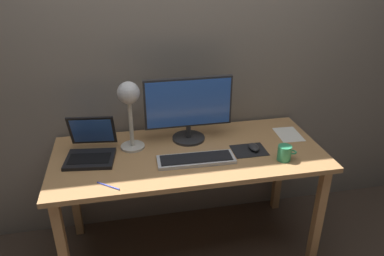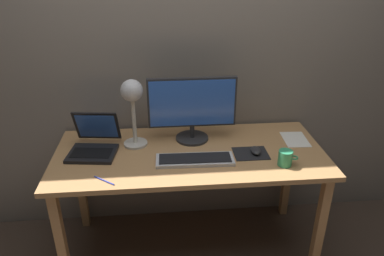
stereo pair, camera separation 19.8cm
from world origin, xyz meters
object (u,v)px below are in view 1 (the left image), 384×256
Objects in this scene: keyboard_main at (196,159)px; mouse at (254,147)px; pen at (108,186)px; monitor at (188,106)px; coffee_mug at (285,153)px; desk_lamp at (129,101)px; laptop at (91,145)px.

keyboard_main is 0.37m from mouse.
keyboard_main is 3.17× the size of pen.
keyboard_main is 4.62× the size of mouse.
monitor is 5.61× the size of mouse.
keyboard_main is 3.93× the size of coffee_mug.
mouse is at bearing -13.92° from desk_lamp.
mouse is at bearing 132.81° from coffee_mug.
monitor is 0.62m from laptop.
coffee_mug is at bearing 4.08° from pen.
pen is (0.09, -0.35, -0.06)m from laptop.
monitor is 0.69m from pen.
laptop is 0.78× the size of desk_lamp.
monitor is at bearing 7.73° from laptop.
mouse is (0.36, -0.22, -0.20)m from monitor.
laptop is at bearing 104.95° from pen.
monitor reaches higher than coffee_mug.
desk_lamp reaches higher than keyboard_main.
keyboard_main is 0.61m from laptop.
monitor is 0.63m from coffee_mug.
desk_lamp is 0.93m from coffee_mug.
keyboard_main is at bearing -18.40° from laptop.
coffee_mug is (1.08, -0.28, -0.02)m from laptop.
desk_lamp is 2.99× the size of pen.
desk_lamp is at bearing 145.88° from keyboard_main.
monitor is at bearing 148.73° from mouse.
desk_lamp is at bearing 69.48° from pen.
pen is (-0.14, -0.39, -0.30)m from desk_lamp.
keyboard_main is 1.06× the size of desk_lamp.
pen is at bearing -175.92° from coffee_mug.
desk_lamp is at bearing 159.34° from coffee_mug.
desk_lamp reaches higher than laptop.
mouse is at bearing 8.94° from keyboard_main.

